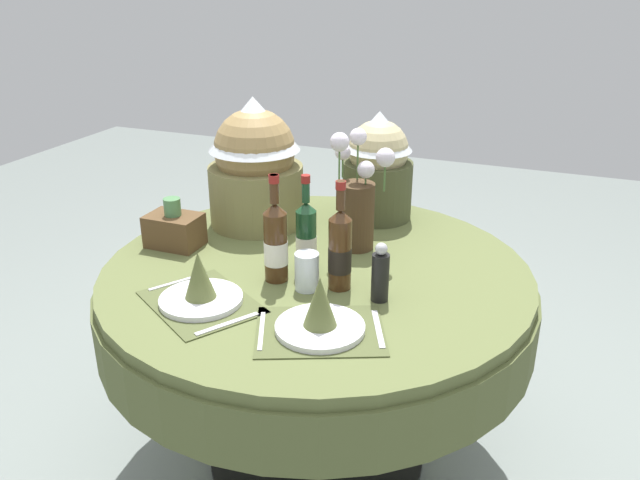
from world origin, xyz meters
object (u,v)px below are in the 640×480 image
(wine_bottle_left, at_px, (276,242))
(wine_bottle_centre, at_px, (306,236))
(pepper_mill, at_px, (380,274))
(woven_basket_side_left, at_px, (174,229))
(gift_tub_back_left, at_px, (255,159))
(gift_tub_back_centre, at_px, (378,162))
(wine_bottle_rear, at_px, (340,249))
(tumbler_near_right, at_px, (307,271))
(place_setting_right, at_px, (320,316))
(place_setting_left, at_px, (200,288))
(dining_table, at_px, (316,306))
(flower_vase, at_px, (357,201))

(wine_bottle_left, height_order, wine_bottle_centre, wine_bottle_left)
(pepper_mill, distance_m, woven_basket_side_left, 0.78)
(pepper_mill, bearing_deg, woven_basket_side_left, 171.29)
(gift_tub_back_left, bearing_deg, gift_tub_back_centre, 29.61)
(gift_tub_back_left, relative_size, woven_basket_side_left, 2.61)
(pepper_mill, distance_m, gift_tub_back_left, 0.75)
(wine_bottle_centre, relative_size, wine_bottle_rear, 0.94)
(wine_bottle_left, height_order, gift_tub_back_left, gift_tub_back_left)
(tumbler_near_right, relative_size, gift_tub_back_centre, 0.28)
(wine_bottle_left, relative_size, pepper_mill, 1.88)
(pepper_mill, bearing_deg, wine_bottle_left, 178.24)
(place_setting_right, distance_m, wine_bottle_left, 0.34)
(place_setting_left, xyz_separation_m, gift_tub_back_centre, (0.27, 0.85, 0.17))
(dining_table, relative_size, tumbler_near_right, 12.12)
(place_setting_left, bearing_deg, place_setting_right, -2.89)
(gift_tub_back_left, bearing_deg, dining_table, -38.32)
(wine_bottle_rear, xyz_separation_m, pepper_mill, (0.13, -0.03, -0.04))
(dining_table, bearing_deg, gift_tub_back_left, 141.68)
(wine_bottle_left, relative_size, gift_tub_back_left, 0.71)
(wine_bottle_left, bearing_deg, gift_tub_back_left, 123.67)
(gift_tub_back_left, bearing_deg, wine_bottle_centre, -43.31)
(wine_bottle_left, bearing_deg, gift_tub_back_centre, 78.45)
(tumbler_near_right, relative_size, woven_basket_side_left, 0.64)
(wine_bottle_rear, bearing_deg, woven_basket_side_left, 172.17)
(place_setting_right, bearing_deg, gift_tub_back_centre, 97.21)
(pepper_mill, xyz_separation_m, gift_tub_back_left, (-0.60, 0.41, 0.17))
(dining_table, distance_m, place_setting_right, 0.44)
(dining_table, height_order, gift_tub_back_left, gift_tub_back_left)
(gift_tub_back_left, height_order, woven_basket_side_left, gift_tub_back_left)
(woven_basket_side_left, bearing_deg, gift_tub_back_left, 60.38)
(dining_table, xyz_separation_m, place_setting_left, (-0.22, -0.34, 0.19))
(flower_vase, height_order, wine_bottle_centre, flower_vase)
(dining_table, bearing_deg, wine_bottle_centre, -117.73)
(dining_table, relative_size, pepper_mill, 7.80)
(wine_bottle_left, bearing_deg, dining_table, 57.89)
(place_setting_right, distance_m, flower_vase, 0.58)
(wine_bottle_rear, distance_m, gift_tub_back_left, 0.62)
(place_setting_left, bearing_deg, gift_tub_back_left, 101.93)
(dining_table, relative_size, gift_tub_back_left, 2.96)
(dining_table, bearing_deg, wine_bottle_left, -122.11)
(wine_bottle_centre, bearing_deg, wine_bottle_left, -123.69)
(place_setting_left, height_order, place_setting_right, same)
(place_setting_right, distance_m, wine_bottle_rear, 0.27)
(flower_vase, xyz_separation_m, woven_basket_side_left, (-0.59, -0.21, -0.11))
(pepper_mill, relative_size, gift_tub_back_left, 0.38)
(woven_basket_side_left, bearing_deg, pepper_mill, -8.71)
(flower_vase, relative_size, gift_tub_back_centre, 1.01)
(dining_table, height_order, flower_vase, flower_vase)
(gift_tub_back_left, relative_size, gift_tub_back_centre, 1.16)
(wine_bottle_centre, xyz_separation_m, gift_tub_back_left, (-0.33, 0.31, 0.13))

